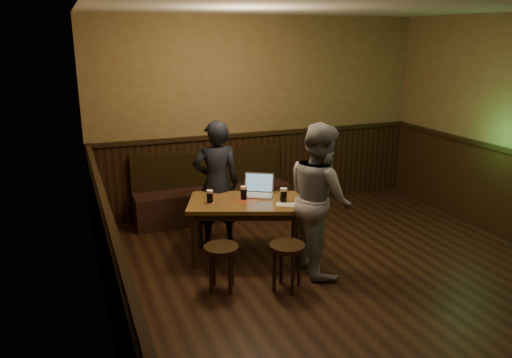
{
  "coord_description": "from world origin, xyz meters",
  "views": [
    {
      "loc": [
        -2.7,
        -3.78,
        2.52
      ],
      "look_at": [
        -0.77,
        1.21,
        0.98
      ],
      "focal_mm": 35.0,
      "sensor_mm": 36.0,
      "label": 1
    }
  ],
  "objects_px": {
    "stool_right": "(287,253)",
    "person_grey": "(320,198)",
    "pint_mid": "(244,193)",
    "person_suit": "(217,184)",
    "pint_right": "(284,195)",
    "pub_table": "(246,208)",
    "stool_left": "(221,255)",
    "laptop": "(258,190)",
    "bench": "(212,197)",
    "pint_left": "(210,197)"
  },
  "relations": [
    {
      "from": "pint_right",
      "to": "person_suit",
      "type": "bearing_deg",
      "value": 129.11
    },
    {
      "from": "pint_left",
      "to": "person_grey",
      "type": "distance_m",
      "value": 1.23
    },
    {
      "from": "pub_table",
      "to": "person_grey",
      "type": "xyz_separation_m",
      "value": [
        0.63,
        -0.57,
        0.22
      ]
    },
    {
      "from": "pub_table",
      "to": "laptop",
      "type": "bearing_deg",
      "value": 58.13
    },
    {
      "from": "stool_right",
      "to": "stool_left",
      "type": "bearing_deg",
      "value": 159.72
    },
    {
      "from": "stool_right",
      "to": "pint_right",
      "type": "bearing_deg",
      "value": 69.04
    },
    {
      "from": "stool_left",
      "to": "laptop",
      "type": "xyz_separation_m",
      "value": [
        0.72,
        0.8,
        0.38
      ]
    },
    {
      "from": "pint_left",
      "to": "laptop",
      "type": "distance_m",
      "value": 0.63
    },
    {
      "from": "pint_mid",
      "to": "person_suit",
      "type": "relative_size",
      "value": 0.1
    },
    {
      "from": "person_suit",
      "to": "stool_right",
      "type": "bearing_deg",
      "value": 111.83
    },
    {
      "from": "pint_left",
      "to": "person_suit",
      "type": "xyz_separation_m",
      "value": [
        0.21,
        0.45,
        0.01
      ]
    },
    {
      "from": "stool_right",
      "to": "person_grey",
      "type": "bearing_deg",
      "value": 30.44
    },
    {
      "from": "stool_left",
      "to": "person_suit",
      "type": "distance_m",
      "value": 1.27
    },
    {
      "from": "stool_left",
      "to": "person_suit",
      "type": "height_order",
      "value": "person_suit"
    },
    {
      "from": "person_suit",
      "to": "pint_mid",
      "type": "bearing_deg",
      "value": 120.72
    },
    {
      "from": "pint_right",
      "to": "laptop",
      "type": "height_order",
      "value": "laptop"
    },
    {
      "from": "pint_right",
      "to": "pint_mid",
      "type": "bearing_deg",
      "value": 148.27
    },
    {
      "from": "pint_mid",
      "to": "person_grey",
      "type": "relative_size",
      "value": 0.1
    },
    {
      "from": "stool_left",
      "to": "laptop",
      "type": "bearing_deg",
      "value": 48.34
    },
    {
      "from": "pint_left",
      "to": "pint_mid",
      "type": "distance_m",
      "value": 0.4
    },
    {
      "from": "pint_left",
      "to": "pint_right",
      "type": "distance_m",
      "value": 0.83
    },
    {
      "from": "stool_left",
      "to": "person_grey",
      "type": "distance_m",
      "value": 1.23
    },
    {
      "from": "bench",
      "to": "person_suit",
      "type": "bearing_deg",
      "value": -102.19
    },
    {
      "from": "pint_mid",
      "to": "laptop",
      "type": "relative_size",
      "value": 0.36
    },
    {
      "from": "stool_left",
      "to": "pint_mid",
      "type": "xyz_separation_m",
      "value": [
        0.49,
        0.7,
        0.4
      ]
    },
    {
      "from": "pint_right",
      "to": "laptop",
      "type": "xyz_separation_m",
      "value": [
        -0.17,
        0.35,
        -0.02
      ]
    },
    {
      "from": "pub_table",
      "to": "laptop",
      "type": "height_order",
      "value": "laptop"
    },
    {
      "from": "pub_table",
      "to": "stool_right",
      "type": "relative_size",
      "value": 3.0
    },
    {
      "from": "pint_right",
      "to": "laptop",
      "type": "relative_size",
      "value": 0.37
    },
    {
      "from": "person_suit",
      "to": "laptop",
      "type": "bearing_deg",
      "value": 147.49
    },
    {
      "from": "bench",
      "to": "stool_right",
      "type": "height_order",
      "value": "bench"
    },
    {
      "from": "stool_right",
      "to": "person_suit",
      "type": "distance_m",
      "value": 1.48
    },
    {
      "from": "stool_right",
      "to": "pint_right",
      "type": "xyz_separation_m",
      "value": [
        0.26,
        0.69,
        0.39
      ]
    },
    {
      "from": "bench",
      "to": "pint_right",
      "type": "relative_size",
      "value": 13.33
    },
    {
      "from": "pint_right",
      "to": "laptop",
      "type": "distance_m",
      "value": 0.39
    },
    {
      "from": "pint_right",
      "to": "pub_table",
      "type": "bearing_deg",
      "value": 153.1
    },
    {
      "from": "pub_table",
      "to": "person_suit",
      "type": "distance_m",
      "value": 0.58
    },
    {
      "from": "bench",
      "to": "person_grey",
      "type": "height_order",
      "value": "person_grey"
    },
    {
      "from": "pint_left",
      "to": "laptop",
      "type": "height_order",
      "value": "laptop"
    },
    {
      "from": "stool_left",
      "to": "pint_right",
      "type": "bearing_deg",
      "value": 27.14
    },
    {
      "from": "pub_table",
      "to": "stool_left",
      "type": "bearing_deg",
      "value": -107.02
    },
    {
      "from": "pub_table",
      "to": "pint_right",
      "type": "xyz_separation_m",
      "value": [
        0.38,
        -0.19,
        0.17
      ]
    },
    {
      "from": "stool_left",
      "to": "pint_right",
      "type": "height_order",
      "value": "pint_right"
    },
    {
      "from": "stool_right",
      "to": "person_suit",
      "type": "xyz_separation_m",
      "value": [
        -0.32,
        1.4,
        0.39
      ]
    },
    {
      "from": "pint_left",
      "to": "pint_mid",
      "type": "relative_size",
      "value": 0.95
    },
    {
      "from": "bench",
      "to": "pint_mid",
      "type": "height_order",
      "value": "bench"
    },
    {
      "from": "bench",
      "to": "pub_table",
      "type": "bearing_deg",
      "value": -90.0
    },
    {
      "from": "pint_right",
      "to": "stool_left",
      "type": "bearing_deg",
      "value": -152.86
    },
    {
      "from": "stool_right",
      "to": "pint_left",
      "type": "distance_m",
      "value": 1.15
    },
    {
      "from": "stool_right",
      "to": "laptop",
      "type": "xyz_separation_m",
      "value": [
        0.09,
        1.03,
        0.37
      ]
    }
  ]
}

